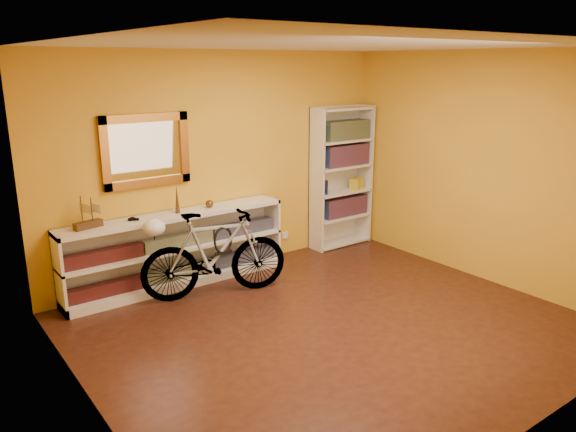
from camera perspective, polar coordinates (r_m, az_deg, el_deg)
floor at (r=5.48m, az=4.45°, el=-11.28°), size 4.50×4.00×0.01m
ceiling at (r=4.89m, az=5.11°, el=17.17°), size 4.50×4.00×0.01m
back_wall at (r=6.63m, az=-6.75°, el=5.35°), size 4.50×0.01×2.60m
left_wall at (r=3.97m, az=-20.62°, el=-2.49°), size 0.01×4.00×2.60m
right_wall at (r=6.70m, az=19.50°, el=4.67°), size 0.01×4.00×2.60m
gilt_mirror at (r=6.15m, az=-14.37°, el=6.53°), size 0.98×0.06×0.78m
wall_socket at (r=7.34m, az=-0.32°, el=-1.99°), size 0.09×0.02×0.09m
console_unit at (r=6.37m, az=-11.25°, el=-3.42°), size 2.60×0.35×0.85m
cd_row_lower at (r=6.44m, az=-11.06°, el=-5.62°), size 2.50×0.13×0.14m
cd_row_upper at (r=6.32m, az=-11.23°, el=-2.53°), size 2.50×0.13×0.14m
model_ship at (r=5.88m, az=-19.96°, el=0.41°), size 0.31×0.17×0.34m
toy_car at (r=6.07m, az=-15.58°, el=-0.44°), size 0.00×0.00×0.00m
bronze_ornament at (r=6.22m, az=-11.33°, el=1.72°), size 0.05×0.05×0.32m
decorative_orb at (r=6.41m, az=-8.08°, el=1.25°), size 0.09×0.09×0.09m
bookcase at (r=7.58m, az=5.50°, el=3.96°), size 0.90×0.30×1.90m
book_row_a at (r=7.70m, az=5.70°, el=1.05°), size 0.70×0.22×0.26m
book_row_b at (r=7.55m, az=5.84°, el=6.27°), size 0.70×0.22×0.28m
book_row_c at (r=7.51m, az=5.91°, el=8.79°), size 0.70×0.22×0.25m
travel_mug at (r=7.38m, az=3.80°, el=2.96°), size 0.08×0.08×0.19m
red_tin at (r=7.37m, az=4.29°, el=8.49°), size 0.19×0.19×0.19m
yellow_bag at (r=7.74m, az=7.06°, el=3.33°), size 0.23×0.19×0.15m
bicycle at (r=6.01m, az=-7.53°, el=-3.87°), size 0.84×1.67×0.95m
helmet at (r=5.81m, az=-13.61°, el=-1.14°), size 0.23×0.22×0.17m
u_lock at (r=5.99m, az=-6.69°, el=-2.48°), size 0.23×0.02×0.23m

